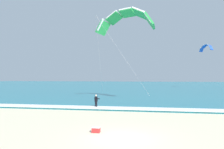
% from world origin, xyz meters
% --- Properties ---
extents(ground_plane, '(200.00, 200.00, 0.00)m').
position_xyz_m(ground_plane, '(0.00, 0.00, 0.00)').
color(ground_plane, beige).
extents(sea, '(200.00, 120.00, 0.20)m').
position_xyz_m(sea, '(0.00, 70.31, 0.10)').
color(sea, teal).
rests_on(sea, ground).
extents(surf_foam, '(200.00, 2.30, 0.04)m').
position_xyz_m(surf_foam, '(0.00, 11.31, 0.22)').
color(surf_foam, white).
rests_on(surf_foam, sea).
extents(surfboard, '(1.04, 1.44, 0.09)m').
position_xyz_m(surfboard, '(-4.69, 11.99, 0.03)').
color(surfboard, '#E04C38').
rests_on(surfboard, ground).
extents(kitesurfer, '(0.67, 0.67, 1.69)m').
position_xyz_m(kitesurfer, '(-4.68, 12.01, 0.94)').
color(kitesurfer, black).
rests_on(kitesurfer, ground).
extents(kite_primary, '(9.25, 8.48, 12.77)m').
position_xyz_m(kite_primary, '(-1.75, 18.47, 12.49)').
color(kite_primary, green).
extents(kite_distant, '(2.85, 5.59, 2.05)m').
position_xyz_m(kite_distant, '(18.21, 53.73, 12.41)').
color(kite_distant, blue).
extents(cooler_box, '(0.58, 0.38, 0.40)m').
position_xyz_m(cooler_box, '(-2.00, 1.05, 0.20)').
color(cooler_box, red).
rests_on(cooler_box, ground).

